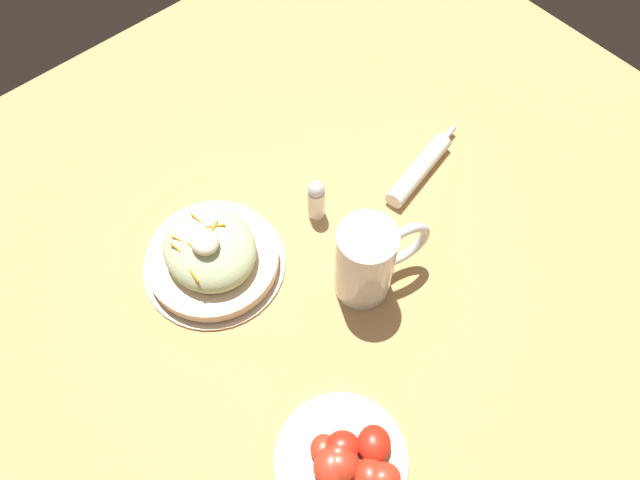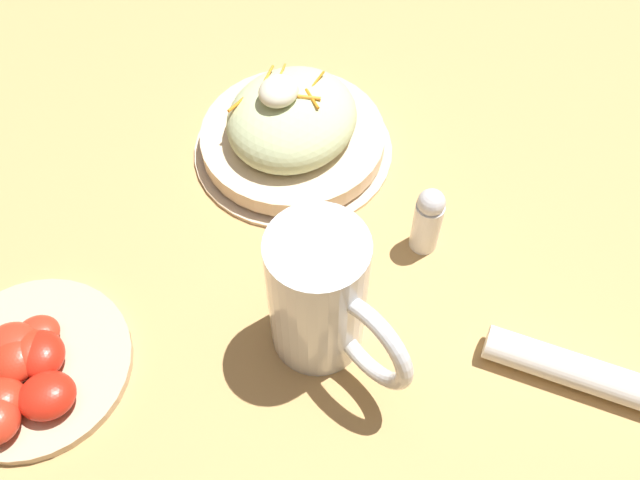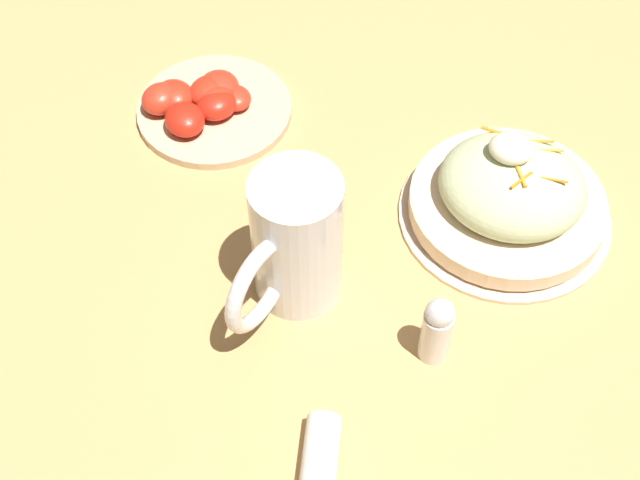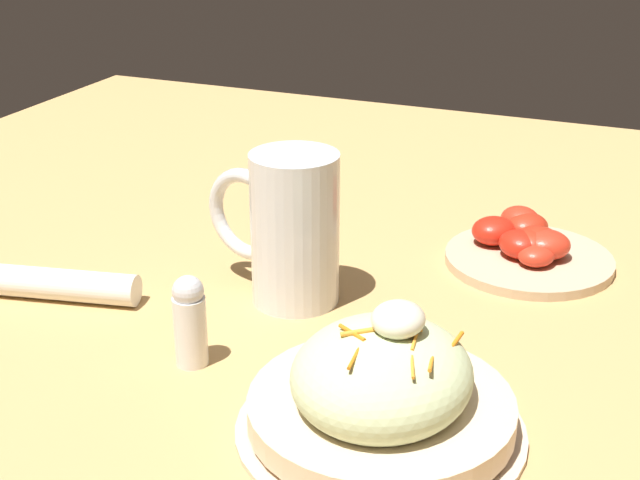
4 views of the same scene
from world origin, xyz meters
TOP-DOWN VIEW (x-y plane):
  - ground_plane at (0.00, 0.00)m, footprint 1.43×1.43m
  - salad_plate at (0.18, 0.13)m, footprint 0.22×0.22m
  - beer_mug at (0.00, -0.02)m, footprint 0.08×0.15m
  - napkin_roll at (0.09, -0.23)m, footprint 0.06×0.19m
  - tomato_plate at (-0.17, 0.17)m, footprint 0.17×0.17m
  - salt_shaker at (0.15, -0.05)m, footprint 0.03×0.03m

SIDE VIEW (x-z plane):
  - ground_plane at x=0.00m, z-range 0.00..0.00m
  - napkin_roll at x=0.09m, z-range 0.00..0.03m
  - tomato_plate at x=-0.17m, z-range 0.00..0.04m
  - salad_plate at x=0.18m, z-range -0.02..0.08m
  - salt_shaker at x=0.15m, z-range 0.00..0.08m
  - beer_mug at x=0.00m, z-range -0.01..0.14m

